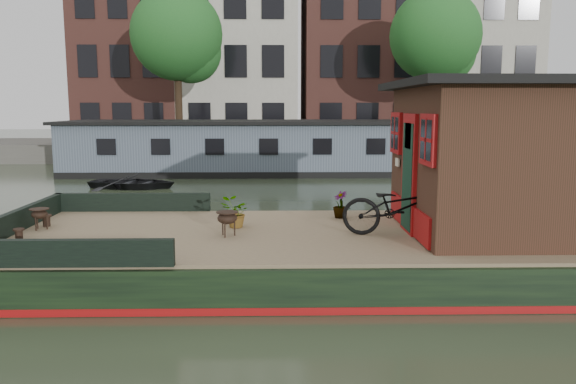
{
  "coord_description": "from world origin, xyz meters",
  "views": [
    {
      "loc": [
        -1.69,
        -8.86,
        2.65
      ],
      "look_at": [
        -1.51,
        0.5,
        1.23
      ],
      "focal_mm": 35.0,
      "sensor_mm": 36.0,
      "label": 1
    }
  ],
  "objects_px": {
    "brazier_front": "(227,224)",
    "dinghy": "(133,179)",
    "brazier_rear": "(40,219)",
    "cabin": "(520,156)",
    "bicycle": "(399,207)"
  },
  "relations": [
    {
      "from": "brazier_front",
      "to": "dinghy",
      "type": "height_order",
      "value": "brazier_front"
    },
    {
      "from": "brazier_front",
      "to": "brazier_rear",
      "type": "relative_size",
      "value": 1.1
    },
    {
      "from": "cabin",
      "to": "brazier_rear",
      "type": "relative_size",
      "value": 11.22
    },
    {
      "from": "brazier_front",
      "to": "brazier_rear",
      "type": "height_order",
      "value": "brazier_front"
    },
    {
      "from": "cabin",
      "to": "dinghy",
      "type": "bearing_deg",
      "value": 131.85
    },
    {
      "from": "brazier_front",
      "to": "dinghy",
      "type": "distance_m",
      "value": 10.72
    },
    {
      "from": "brazier_rear",
      "to": "dinghy",
      "type": "xyz_separation_m",
      "value": [
        -0.87,
        9.41,
        -0.53
      ]
    },
    {
      "from": "bicycle",
      "to": "brazier_front",
      "type": "xyz_separation_m",
      "value": [
        -2.67,
        0.08,
        -0.27
      ]
    },
    {
      "from": "cabin",
      "to": "brazier_front",
      "type": "bearing_deg",
      "value": -176.83
    },
    {
      "from": "cabin",
      "to": "bicycle",
      "type": "height_order",
      "value": "cabin"
    },
    {
      "from": "bicycle",
      "to": "brazier_rear",
      "type": "xyz_separation_m",
      "value": [
        -5.8,
        0.6,
        -0.28
      ]
    },
    {
      "from": "cabin",
      "to": "bicycle",
      "type": "relative_size",
      "value": 2.28
    },
    {
      "from": "bicycle",
      "to": "brazier_rear",
      "type": "height_order",
      "value": "bicycle"
    },
    {
      "from": "brazier_front",
      "to": "bicycle",
      "type": "bearing_deg",
      "value": -1.68
    },
    {
      "from": "dinghy",
      "to": "cabin",
      "type": "bearing_deg",
      "value": -128.6
    }
  ]
}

